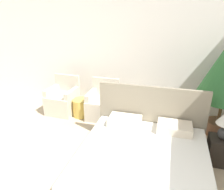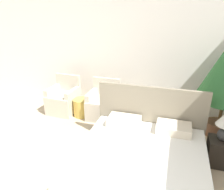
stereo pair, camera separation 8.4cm
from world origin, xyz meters
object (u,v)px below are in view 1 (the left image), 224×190
armchair_near_window_left (63,101)px  nightstand (221,151)px  bed (143,160)px  armchair_near_window_right (103,106)px  side_table (81,108)px

armchair_near_window_left → nightstand: 3.53m
bed → armchair_near_window_left: (-2.18, 1.65, 0.02)m
armchair_near_window_right → side_table: bearing=-172.4°
bed → nightstand: size_ratio=4.36×
armchair_near_window_left → nightstand: size_ratio=1.96×
bed → armchair_near_window_left: 2.74m
armchair_near_window_left → bed: bearing=-33.5°
armchair_near_window_left → armchair_near_window_right: bearing=3.6°
side_table → nightstand: bearing=-18.1°
nightstand → bed: bearing=-151.8°
armchair_near_window_left → armchair_near_window_right: (1.02, 0.00, 0.00)m
nightstand → armchair_near_window_right: bearing=156.9°
bed → side_table: bearing=136.6°
armchair_near_window_left → nightstand: bearing=-13.0°
armchair_near_window_right → side_table: armchair_near_window_right is taller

